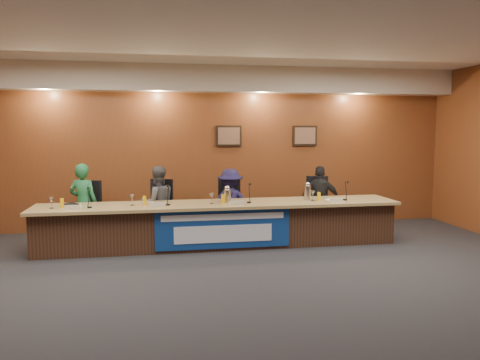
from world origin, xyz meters
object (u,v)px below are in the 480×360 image
object	(u,v)px
panelist_c	(230,203)
panelist_d	(320,200)
panelist_b	(158,204)
carafe_right	(307,193)
carafe_mid	(227,196)
dais_body	(220,225)
office_chair_c	(230,211)
office_chair_d	(318,208)
office_chair_a	(85,215)
speakerphone	(71,205)
panelist_a	(84,204)
office_chair_b	(158,213)
banner	(223,229)

from	to	relation	value
panelist_c	panelist_d	world-z (taller)	panelist_d
panelist_b	carafe_right	xyz separation A→B (m)	(2.60, -0.57, 0.21)
carafe_mid	dais_body	bearing A→B (deg)	179.95
panelist_c	office_chair_c	bearing A→B (deg)	-87.26
office_chair_d	carafe_right	xyz separation A→B (m)	(-0.45, -0.67, 0.40)
office_chair_a	speakerphone	distance (m)	0.72
panelist_c	panelist_d	bearing A→B (deg)	-177.26
dais_body	panelist_c	distance (m)	0.70
panelist_a	office_chair_a	xyz separation A→B (m)	(0.00, 0.10, -0.22)
carafe_mid	panelist_a	bearing A→B (deg)	166.70
office_chair_d	carafe_right	size ratio (longest dim) A/B	1.90
office_chair_a	office_chair_b	distance (m)	1.27
panelist_b	panelist_c	world-z (taller)	panelist_b
panelist_c	dais_body	bearing A→B (deg)	67.46
panelist_a	banner	bearing A→B (deg)	178.43
panelist_b	speakerphone	world-z (taller)	panelist_b
banner	office_chair_a	bearing A→B (deg)	154.71
panelist_b	panelist_d	size ratio (longest dim) A/B	1.03
banner	office_chair_c	bearing A→B (deg)	76.00
panelist_a	office_chair_b	world-z (taller)	panelist_a
office_chair_c	panelist_d	bearing A→B (deg)	4.37
dais_body	office_chair_c	world-z (taller)	dais_body
office_chair_a	carafe_right	bearing A→B (deg)	10.64
office_chair_b	office_chair_c	distance (m)	1.31
panelist_c	carafe_right	size ratio (longest dim) A/B	5.03
panelist_a	panelist_d	xyz separation A→B (m)	(4.31, 0.00, -0.05)
office_chair_b	carafe_mid	bearing A→B (deg)	-8.62
panelist_c	office_chair_a	bearing A→B (deg)	0.52
office_chair_b	office_chair_d	size ratio (longest dim) A/B	1.00
panelist_a	carafe_mid	distance (m)	2.51
panelist_b	panelist_d	world-z (taller)	panelist_b
dais_body	carafe_right	size ratio (longest dim) A/B	23.78
panelist_b	office_chair_c	size ratio (longest dim) A/B	2.79
panelist_a	panelist_d	size ratio (longest dim) A/B	1.08
office_chair_c	carafe_right	distance (m)	1.50
panelist_a	office_chair_d	size ratio (longest dim) A/B	2.93
office_chair_b	carafe_mid	distance (m)	1.40
panelist_c	panelist_b	bearing A→B (deg)	2.74
panelist_b	carafe_mid	world-z (taller)	panelist_b
dais_body	carafe_right	xyz separation A→B (m)	(1.55, 0.00, 0.53)
banner	office_chair_b	world-z (taller)	banner
panelist_b	carafe_mid	xyz separation A→B (m)	(1.17, -0.58, 0.19)
panelist_a	speakerphone	world-z (taller)	panelist_a
office_chair_d	carafe_right	bearing A→B (deg)	-111.73
dais_body	office_chair_b	distance (m)	1.25
banner	carafe_right	distance (m)	1.68
office_chair_d	carafe_mid	xyz separation A→B (m)	(-1.87, -0.68, 0.38)
panelist_b	panelist_d	xyz separation A→B (m)	(3.04, 0.00, -0.02)
panelist_d	panelist_c	bearing A→B (deg)	19.49
office_chair_d	panelist_b	bearing A→B (deg)	-166.36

